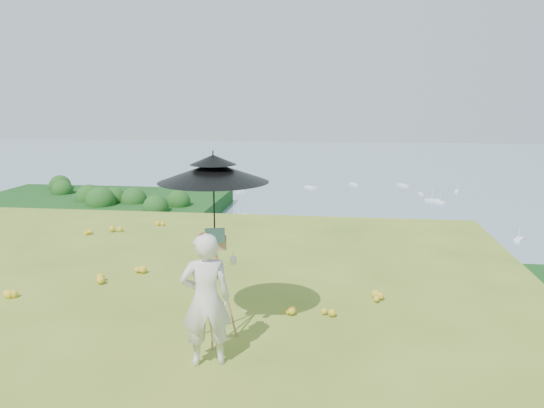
# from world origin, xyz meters

# --- Properties ---
(ground) EXTENTS (14.00, 14.00, 0.00)m
(ground) POSITION_xyz_m (0.00, 0.00, 0.00)
(ground) COLOR #597521
(ground) RESTS_ON ground
(shoreline_tier) EXTENTS (170.00, 28.00, 8.00)m
(shoreline_tier) POSITION_xyz_m (0.00, 75.00, -36.00)
(shoreline_tier) COLOR slate
(shoreline_tier) RESTS_ON bay_water
(bay_water) EXTENTS (700.00, 700.00, 0.00)m
(bay_water) POSITION_xyz_m (0.00, 240.00, -34.00)
(bay_water) COLOR #718EA2
(bay_water) RESTS_ON ground
(peninsula) EXTENTS (90.00, 60.00, 12.00)m
(peninsula) POSITION_xyz_m (-75.00, 155.00, -29.00)
(peninsula) COLOR #0F3912
(peninsula) RESTS_ON bay_water
(slope_trees) EXTENTS (110.00, 50.00, 6.00)m
(slope_trees) POSITION_xyz_m (0.00, 35.00, -15.00)
(slope_trees) COLOR #154314
(slope_trees) RESTS_ON forest_slope
(harbor_town) EXTENTS (110.00, 22.00, 5.00)m
(harbor_town) POSITION_xyz_m (0.00, 75.00, -29.50)
(harbor_town) COLOR beige
(harbor_town) RESTS_ON shoreline_tier
(moored_boats) EXTENTS (140.00, 140.00, 0.70)m
(moored_boats) POSITION_xyz_m (-12.50, 161.00, -33.65)
(moored_boats) COLOR white
(moored_boats) RESTS_ON bay_water
(wildflowers) EXTENTS (10.00, 10.50, 0.12)m
(wildflowers) POSITION_xyz_m (0.00, 0.25, 0.06)
(wildflowers) COLOR gold
(wildflowers) RESTS_ON ground
(painter) EXTENTS (0.66, 0.53, 1.56)m
(painter) POSITION_xyz_m (2.14, -1.02, 0.78)
(painter) COLOR beige
(painter) RESTS_ON ground
(field_easel) EXTENTS (0.69, 0.69, 1.47)m
(field_easel) POSITION_xyz_m (2.11, -0.40, 0.74)
(field_easel) COLOR #A97C47
(field_easel) RESTS_ON ground
(sun_umbrella) EXTENTS (1.53, 1.53, 1.19)m
(sun_umbrella) POSITION_xyz_m (2.10, -0.38, 1.81)
(sun_umbrella) COLOR black
(sun_umbrella) RESTS_ON field_easel
(painter_cap) EXTENTS (0.21, 0.24, 0.10)m
(painter_cap) POSITION_xyz_m (2.14, -1.02, 1.52)
(painter_cap) COLOR #CC707A
(painter_cap) RESTS_ON painter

